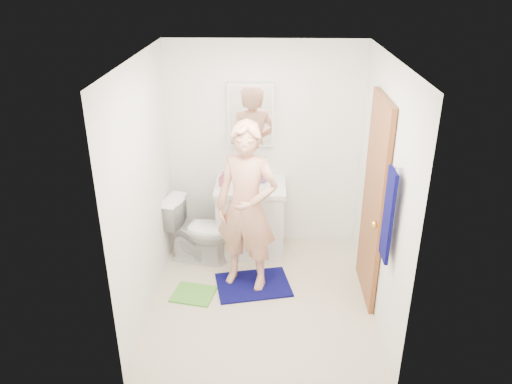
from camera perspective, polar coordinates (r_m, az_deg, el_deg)
floor at (r=5.23m, az=0.68°, el=-11.97°), size 2.20×2.40×0.02m
ceiling at (r=4.25m, az=0.85°, el=15.18°), size 2.20×2.40×0.02m
wall_back at (r=5.73m, az=0.96°, el=5.21°), size 2.20×0.02×2.40m
wall_front at (r=3.54m, az=0.42°, el=-7.99°), size 2.20×0.02×2.40m
wall_left at (r=4.75m, az=-12.74°, el=0.33°), size 0.02×2.40×2.40m
wall_right at (r=4.73m, az=14.34°, el=0.01°), size 0.02×2.40×2.40m
vanity_cabinet at (r=5.79m, az=-0.62°, el=-3.25°), size 0.75×0.55×0.80m
countertop at (r=5.60m, az=-0.64°, el=0.60°), size 0.79×0.59×0.05m
sink_basin at (r=5.59m, az=-0.64°, el=0.74°), size 0.40×0.40×0.03m
faucet at (r=5.73m, az=-0.58°, el=2.11°), size 0.03×0.03×0.12m
medicine_cabinet at (r=5.55m, az=-0.59°, el=8.88°), size 0.50×0.12×0.70m
mirror_panel at (r=5.49m, az=-0.61°, el=8.71°), size 0.46×0.01×0.66m
door at (r=4.92m, az=13.27°, el=-1.11°), size 0.05×0.80×2.05m
door_knob at (r=4.67m, az=13.41°, el=-3.64°), size 0.07×0.07×0.07m
towel at (r=4.19m, az=14.88°, el=-2.62°), size 0.03×0.24×0.80m
towel_hook at (r=4.03m, az=16.08°, el=2.69°), size 0.06×0.02×0.02m
toilet at (r=5.67m, az=-6.55°, el=-4.35°), size 0.81×0.57×0.75m
bath_mat at (r=5.37m, az=-0.32°, el=-10.57°), size 0.85×0.69×0.02m
green_rug at (r=5.28m, az=-7.17°, el=-11.49°), size 0.47×0.42×0.02m
soap_dispenser at (r=5.53m, az=-3.77°, el=1.50°), size 0.10×0.10×0.17m
toothbrush_cup at (r=5.63m, az=0.72°, el=1.54°), size 0.16×0.16×0.10m
man at (r=4.95m, az=-1.07°, el=-1.83°), size 0.74×0.60×1.76m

